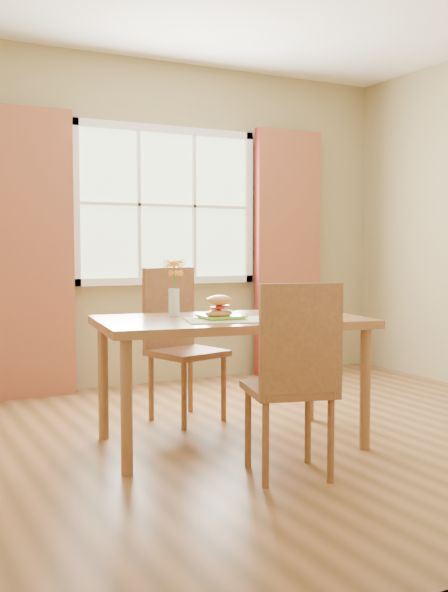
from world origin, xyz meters
name	(u,v)px	position (x,y,z in m)	size (l,w,h in m)	color
room	(285,214)	(0.00, 0.00, 1.35)	(4.24, 3.84, 2.74)	brown
window	(166,206)	(0.00, 1.87, 1.50)	(1.62, 0.06, 1.32)	#ABC695
curtain_left	(31,254)	(-1.15, 1.78, 1.10)	(0.65, 0.08, 2.20)	maroon
curtain_right	(288,253)	(1.15, 1.78, 1.10)	(0.65, 0.08, 2.20)	maroon
dining_table	(231,331)	(-0.39, -0.03, 0.67)	(1.62, 1.06, 0.74)	brown
chair_near	(294,372)	(-0.41, -0.73, 0.54)	(0.50, 0.50, 0.98)	brown
chair_far	(179,336)	(-0.41, 0.67, 0.56)	(0.52, 0.52, 1.01)	brown
placemat	(227,320)	(-0.48, -0.16, 0.74)	(0.45, 0.33, 0.01)	beige
plate	(221,318)	(-0.49, -0.10, 0.75)	(0.23, 0.23, 0.01)	#83C731
croissant_sandwich	(219,307)	(-0.52, -0.14, 0.82)	(0.18, 0.13, 0.12)	#E58B4E
water_glass	(282,309)	(-0.13, -0.16, 0.79)	(0.07, 0.07, 0.11)	silver
flower_vase	(174,282)	(-0.64, 0.22, 0.94)	(0.14, 0.14, 0.34)	silver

